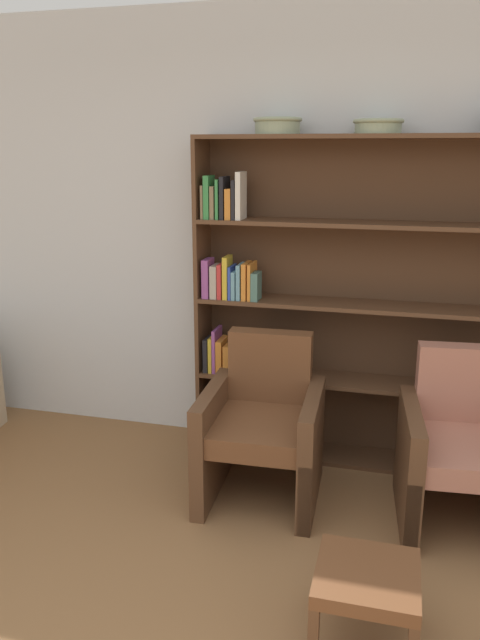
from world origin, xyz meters
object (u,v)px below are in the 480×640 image
armchair_leather (263,427)px  bowl_stoneware (378,125)px  bookshelf (341,314)px  armchair_cushioned (464,450)px  bowl_sage (278,125)px  footstool (367,583)px

armchair_leather → bowl_stoneware: bearing=-136.2°
bookshelf → armchair_cushioned: 1.06m
bookshelf → armchair_leather: bookshelf is taller
armchair_cushioned → armchair_leather: bearing=-5.0°
armchair_leather → bookshelf: bearing=-124.9°
bowl_sage → armchair_leather: 1.73m
footstool → bowl_stoneware: bearing=94.8°
armchair_cushioned → footstool: armchair_cushioned is taller
bookshelf → armchair_leather: (-0.36, -0.56, -0.54)m
bookshelf → armchair_cushioned: bookshelf is taller
bowl_stoneware → armchair_leather: size_ratio=0.31×
bowl_stoneware → footstool: size_ratio=0.70×
bowl_sage → footstool: 2.45m
bowl_sage → footstool: bearing=-65.9°
bookshelf → bowl_sage: size_ratio=7.56×
bowl_stoneware → footstool: bowl_stoneware is taller
bookshelf → armchair_leather: bearing=-122.6°
bowl_stoneware → footstool: 2.35m
armchair_cushioned → footstool: 1.11m
armchair_cushioned → footstool: (-0.43, -1.02, -0.12)m
bowl_sage → armchair_leather: (0.05, -0.54, -1.64)m
bookshelf → bowl_sage: bearing=-176.5°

